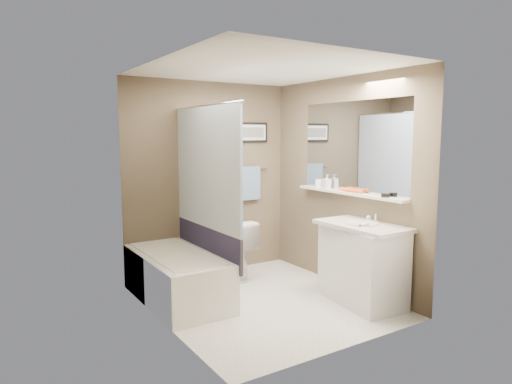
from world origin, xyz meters
TOP-DOWN VIEW (x-y plane):
  - ground at (0.00, 0.00)m, footprint 2.50×2.50m
  - ceiling at (0.00, 0.00)m, footprint 2.20×2.50m
  - wall_back at (0.00, 1.23)m, footprint 2.20×0.04m
  - wall_front at (0.00, -1.23)m, footprint 2.20×0.04m
  - wall_left at (-1.08, 0.00)m, footprint 0.04×2.50m
  - wall_right at (1.08, 0.00)m, footprint 0.04×2.50m
  - tile_surround at (-1.09, 0.50)m, footprint 0.02×1.55m
  - curtain_rod at (-0.40, 0.50)m, footprint 0.02×1.55m
  - curtain_upper at (-0.40, 0.50)m, footprint 0.03×1.45m
  - curtain_lower at (-0.40, 0.50)m, footprint 0.03×1.45m
  - mirror at (1.09, -0.15)m, footprint 0.02×1.60m
  - shelf at (1.04, -0.15)m, footprint 0.12×1.60m
  - towel_bar at (0.55, 1.22)m, footprint 0.60×0.02m
  - towel at (0.55, 1.20)m, footprint 0.34×0.05m
  - art_frame at (0.55, 1.23)m, footprint 0.62×0.02m
  - art_mat at (0.55, 1.22)m, footprint 0.56×0.00m
  - art_image at (0.55, 1.22)m, footprint 0.50×0.00m
  - door at (0.55, -1.24)m, footprint 0.80×0.02m
  - door_handle at (0.22, -1.19)m, footprint 0.10×0.02m
  - bathtub at (-0.75, 0.55)m, footprint 0.71×1.51m
  - tub_rim at (-0.75, 0.55)m, footprint 0.56×1.36m
  - toilet at (0.09, 0.91)m, footprint 0.50×0.76m
  - vanity at (0.85, -0.57)m, footprint 0.61×0.96m
  - countertop at (0.84, -0.57)m, footprint 0.54×0.96m
  - sink_basin at (0.83, -0.57)m, footprint 0.34×0.34m
  - faucet_spout at (1.03, -0.57)m, footprint 0.02×0.02m
  - faucet_knob at (1.03, -0.47)m, footprint 0.05×0.05m
  - candle_bowl_near at (1.04, -0.69)m, footprint 0.09×0.09m
  - hair_brush_front at (1.04, -0.25)m, footprint 0.06×0.22m
  - hair_brush_back at (1.04, -0.13)m, footprint 0.04×0.22m
  - pink_comb at (1.04, 0.00)m, footprint 0.04×0.16m
  - glass_jar at (1.04, 0.36)m, footprint 0.08×0.08m
  - soap_bottle at (1.04, 0.21)m, footprint 0.08×0.09m

SIDE VIEW (x-z plane):
  - ground at x=0.00m, z-range 0.00..0.00m
  - bathtub at x=-0.75m, z-range 0.00..0.50m
  - toilet at x=0.09m, z-range 0.00..0.73m
  - vanity at x=0.85m, z-range 0.00..0.80m
  - tub_rim at x=-0.75m, z-range 0.49..0.51m
  - curtain_lower at x=-0.40m, z-range 0.40..0.76m
  - countertop at x=0.84m, z-range 0.80..0.84m
  - sink_basin at x=0.83m, z-range 0.84..0.86m
  - faucet_knob at x=1.03m, z-range 0.84..0.90m
  - faucet_spout at x=1.03m, z-range 0.84..0.94m
  - tile_surround at x=-1.09m, z-range 0.00..2.00m
  - door at x=0.55m, z-range 0.00..2.00m
  - door_handle at x=0.22m, z-range 0.99..1.01m
  - shelf at x=1.04m, z-range 1.09..1.11m
  - pink_comb at x=1.04m, z-range 1.11..1.12m
  - towel at x=0.55m, z-range 0.90..1.34m
  - candle_bowl_near at x=1.04m, z-range 1.11..1.16m
  - hair_brush_front at x=1.04m, z-range 1.12..1.16m
  - hair_brush_back at x=1.04m, z-range 1.12..1.16m
  - glass_jar at x=1.04m, z-range 1.11..1.22m
  - soap_bottle at x=1.04m, z-range 1.11..1.28m
  - wall_back at x=0.00m, z-range 0.00..2.40m
  - wall_front at x=0.00m, z-range 0.00..2.40m
  - wall_left at x=-1.08m, z-range 0.00..2.40m
  - wall_right at x=1.08m, z-range 0.00..2.40m
  - towel_bar at x=0.55m, z-range 1.29..1.31m
  - curtain_upper at x=-0.40m, z-range 0.76..2.04m
  - mirror at x=1.09m, z-range 1.12..2.12m
  - art_frame at x=0.55m, z-range 1.65..1.91m
  - art_mat at x=0.55m, z-range 1.68..1.88m
  - art_image at x=0.55m, z-range 1.72..1.84m
  - curtain_rod at x=-0.40m, z-range 2.04..2.06m
  - ceiling at x=0.00m, z-range 2.36..2.40m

